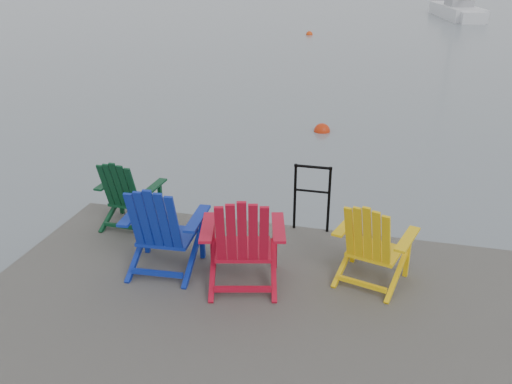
% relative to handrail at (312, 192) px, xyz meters
% --- Properties ---
extents(dock, '(6.00, 5.00, 1.40)m').
position_rel_handrail_xyz_m(dock, '(-0.25, -2.45, -0.69)').
color(dock, '#2D2A28').
rests_on(dock, ground).
extents(handrail, '(0.48, 0.04, 0.90)m').
position_rel_handrail_xyz_m(handrail, '(0.00, 0.00, 0.00)').
color(handrail, black).
rests_on(handrail, dock).
extents(chair_green, '(0.79, 0.73, 0.96)m').
position_rel_handrail_xyz_m(chair_green, '(-2.34, -0.48, -0.06)').
color(chair_green, '#0A371C').
rests_on(chair_green, dock).
extents(chair_blue, '(0.92, 0.86, 1.10)m').
position_rel_handrail_xyz_m(chair_blue, '(-1.46, -1.41, 0.01)').
color(chair_blue, '#0F269B').
rests_on(chair_blue, dock).
extents(chair_red, '(1.03, 0.98, 1.12)m').
position_rel_handrail_xyz_m(chair_red, '(-0.51, -1.48, 0.02)').
color(chair_red, red).
rests_on(chair_red, dock).
extents(chair_yellow, '(0.93, 0.88, 1.00)m').
position_rel_handrail_xyz_m(chair_yellow, '(0.82, -1.09, -0.04)').
color(chair_yellow, yellow).
rests_on(chair_yellow, dock).
extents(sailboat_near, '(3.28, 7.99, 10.80)m').
position_rel_handrail_xyz_m(sailboat_near, '(4.63, 34.83, -0.69)').
color(sailboat_near, silver).
rests_on(sailboat_near, ground).
extents(buoy_a, '(0.39, 0.39, 0.39)m').
position_rel_handrail_xyz_m(buoy_a, '(-0.65, 6.04, -1.04)').
color(buoy_a, red).
rests_on(buoy_a, ground).
extents(buoy_b, '(0.37, 0.37, 0.37)m').
position_rel_handrail_xyz_m(buoy_b, '(-3.71, 23.39, -1.04)').
color(buoy_b, red).
rests_on(buoy_b, ground).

